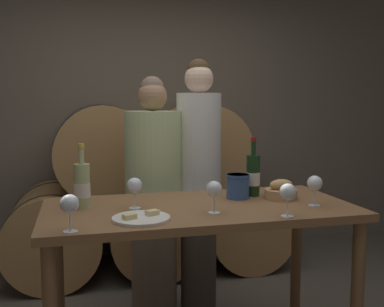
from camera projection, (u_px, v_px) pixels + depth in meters
stone_wall_back at (141, 86)px, 4.28m from camera, size 10.00×0.12×3.20m
barrel_stack at (151, 196)px, 3.86m from camera, size 2.38×0.85×1.44m
tasting_table at (199, 230)px, 2.31m from camera, size 1.56×0.76×0.93m
person_left at (153, 200)px, 2.94m from camera, size 0.37×0.37×1.62m
person_right at (199, 185)px, 3.01m from camera, size 0.30×0.30×1.73m
wine_bottle_red at (253, 175)px, 2.52m from camera, size 0.08×0.08×0.33m
wine_bottle_white at (82, 186)px, 2.21m from camera, size 0.08×0.08×0.32m
blue_crock at (238, 185)px, 2.45m from camera, size 0.13×0.13×0.13m
bread_basket at (281, 191)px, 2.44m from camera, size 0.18×0.18×0.11m
cheese_plate at (141, 218)px, 2.01m from camera, size 0.26×0.26×0.04m
wine_glass_far_left at (70, 205)px, 1.81m from camera, size 0.08×0.08×0.16m
wine_glass_left at (135, 186)px, 2.21m from camera, size 0.08×0.08×0.16m
wine_glass_center at (214, 190)px, 2.12m from camera, size 0.08×0.08×0.16m
wine_glass_right at (288, 193)px, 2.05m from camera, size 0.08×0.08×0.16m
wine_glass_far_right at (315, 184)px, 2.27m from camera, size 0.08×0.08×0.16m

